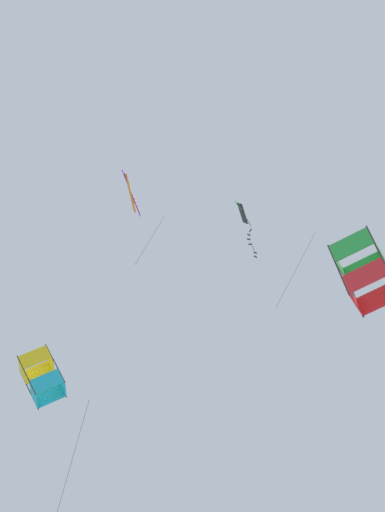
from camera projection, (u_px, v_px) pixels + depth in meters
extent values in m
cube|color=black|center=(242.00, 213.00, 36.08)|extent=(0.46, 1.36, 1.30)
cylinder|color=green|center=(243.00, 213.00, 36.10)|extent=(0.70, 0.32, 1.42)
cylinder|color=green|center=(242.00, 211.00, 36.15)|extent=(0.11, 1.10, 0.03)
cylinder|color=#47474C|center=(251.00, 228.00, 35.63)|extent=(0.01, 0.03, 0.26)
cube|color=black|center=(250.00, 230.00, 35.55)|extent=(0.13, 0.14, 0.06)
cylinder|color=#47474C|center=(250.00, 233.00, 35.47)|extent=(0.02, 0.09, 0.26)
cube|color=black|center=(249.00, 235.00, 35.39)|extent=(0.13, 0.13, 0.06)
cylinder|color=#47474C|center=(249.00, 237.00, 35.31)|extent=(0.02, 0.03, 0.26)
cube|color=black|center=(249.00, 239.00, 35.23)|extent=(0.16, 0.08, 0.06)
cylinder|color=#47474C|center=(249.00, 242.00, 35.16)|extent=(0.06, 0.06, 0.26)
cube|color=black|center=(250.00, 244.00, 35.10)|extent=(0.17, 0.04, 0.06)
cylinder|color=#47474C|center=(252.00, 246.00, 34.99)|extent=(0.05, 0.13, 0.26)
cube|color=black|center=(253.00, 248.00, 34.89)|extent=(0.02, 0.17, 0.06)
cylinder|color=#47474C|center=(254.00, 250.00, 34.82)|extent=(0.04, 0.09, 0.26)
cube|color=black|center=(255.00, 253.00, 34.74)|extent=(0.14, 0.13, 0.06)
cylinder|color=#47474C|center=(255.00, 255.00, 34.65)|extent=(0.05, 0.01, 0.26)
cube|color=black|center=(256.00, 257.00, 34.55)|extent=(0.13, 0.14, 0.06)
cylinder|color=#47474C|center=(298.00, 266.00, 32.67)|extent=(1.89, 3.88, 6.59)
cube|color=yellow|center=(50.00, 359.00, 27.46)|extent=(0.56, 1.08, 0.50)
cube|color=yellow|center=(22.00, 371.00, 27.09)|extent=(0.56, 1.08, 0.50)
cube|color=yellow|center=(37.00, 372.00, 27.68)|extent=(1.15, 0.33, 0.99)
cube|color=yellow|center=(35.00, 357.00, 26.87)|extent=(1.15, 0.33, 0.99)
cube|color=#1EB2C6|center=(62.00, 383.00, 26.93)|extent=(0.56, 1.08, 0.50)
cube|color=#1EB2C6|center=(34.00, 395.00, 26.56)|extent=(0.56, 1.08, 0.50)
cube|color=#1EB2C6|center=(49.00, 396.00, 27.15)|extent=(1.15, 0.33, 0.99)
cube|color=#1EB2C6|center=(47.00, 381.00, 26.34)|extent=(1.15, 0.33, 0.99)
cylinder|color=#332D28|center=(57.00, 378.00, 27.60)|extent=(0.84, 0.26, 1.48)
cylinder|color=#332D28|center=(55.00, 363.00, 26.79)|extent=(0.84, 0.26, 1.48)
cylinder|color=#332D28|center=(29.00, 390.00, 27.23)|extent=(0.84, 0.26, 1.48)
cylinder|color=#332D28|center=(26.00, 375.00, 26.42)|extent=(0.84, 0.26, 1.48)
cylinder|color=#47474C|center=(61.00, 498.00, 23.90)|extent=(0.64, 1.74, 7.53)
cube|color=green|center=(377.00, 247.00, 25.39)|extent=(0.60, 1.36, 0.72)
cube|color=green|center=(339.00, 266.00, 25.71)|extent=(0.60, 1.36, 0.72)
cube|color=green|center=(365.00, 268.00, 26.02)|extent=(1.43, 0.49, 0.99)
cube|color=green|center=(351.00, 245.00, 25.08)|extent=(1.43, 0.49, 0.99)
cube|color=red|center=(352.00, 296.00, 24.78)|extent=(0.60, 1.36, 0.72)
cube|color=red|center=(379.00, 298.00, 25.09)|extent=(1.43, 0.49, 0.99)
cube|color=red|center=(365.00, 276.00, 24.15)|extent=(1.43, 0.49, 0.99)
cylinder|color=#332D28|center=(378.00, 250.00, 24.45)|extent=(0.50, 0.21, 2.16)
cylinder|color=#332D28|center=(352.00, 292.00, 25.71)|extent=(0.50, 0.21, 2.16)
cylinder|color=#332D28|center=(338.00, 269.00, 24.77)|extent=(0.50, 0.21, 2.16)
cube|color=orange|center=(130.00, 193.00, 33.13)|extent=(0.59, 2.31, 2.27)
cylinder|color=purple|center=(131.00, 192.00, 33.14)|extent=(0.91, 0.37, 2.55)
cylinder|color=purple|center=(130.00, 189.00, 33.25)|extent=(0.06, 1.88, 0.05)
cylinder|color=#47474C|center=(150.00, 240.00, 30.97)|extent=(0.81, 1.22, 3.34)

